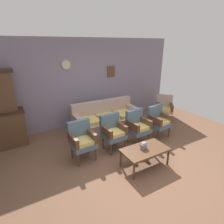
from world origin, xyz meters
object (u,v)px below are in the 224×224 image
(armchair_near_cabinet, at_px, (82,139))
(floor_vase_by_wall, at_px, (160,103))
(book_stack_on_table, at_px, (144,145))
(side_cabinet, at_px, (2,130))
(armchair_row_middle, at_px, (113,131))
(armchair_by_doorway, at_px, (138,125))
(coffee_table, at_px, (145,151))
(floral_couch, at_px, (106,121))
(armchair_near_couch_end, at_px, (159,120))
(wingback_chair_by_fireplace, at_px, (164,108))

(armchair_near_cabinet, bearing_deg, floor_vase_by_wall, 20.65)
(book_stack_on_table, distance_m, floor_vase_by_wall, 3.59)
(side_cabinet, bearing_deg, armchair_row_middle, -32.19)
(armchair_near_cabinet, height_order, armchair_by_doorway, same)
(armchair_near_cabinet, xyz_separation_m, coffee_table, (1.06, -0.94, -0.12))
(armchair_near_cabinet, xyz_separation_m, armchair_row_middle, (0.82, 0.02, 0.00))
(side_cabinet, distance_m, armchair_by_doorway, 3.49)
(armchair_row_middle, relative_size, floor_vase_by_wall, 1.28)
(floral_couch, height_order, armchair_row_middle, same)
(floral_couch, distance_m, coffee_table, 1.96)
(armchair_near_couch_end, bearing_deg, armchair_by_doorway, 179.29)
(floral_couch, relative_size, book_stack_on_table, 13.12)
(armchair_near_cabinet, relative_size, armchair_row_middle, 1.00)
(armchair_near_couch_end, bearing_deg, floral_couch, 136.64)
(side_cabinet, distance_m, floral_couch, 2.79)
(armchair_near_cabinet, height_order, book_stack_on_table, armchair_near_cabinet)
(floor_vase_by_wall, bearing_deg, floral_couch, -170.98)
(floral_couch, relative_size, armchair_near_couch_end, 2.21)
(armchair_near_cabinet, bearing_deg, armchair_by_doorway, -1.31)
(armchair_near_couch_end, height_order, coffee_table, armchair_near_couch_end)
(armchair_near_couch_end, height_order, book_stack_on_table, armchair_near_couch_end)
(floral_couch, height_order, wingback_chair_by_fireplace, same)
(armchair_by_doorway, xyz_separation_m, coffee_table, (-0.49, -0.91, -0.12))
(armchair_near_cabinet, height_order, wingback_chair_by_fireplace, same)
(armchair_by_doorway, bearing_deg, book_stack_on_table, -120.22)
(side_cabinet, height_order, armchair_near_couch_end, side_cabinet)
(book_stack_on_table, bearing_deg, side_cabinet, 137.08)
(floor_vase_by_wall, bearing_deg, wingback_chair_by_fireplace, -126.75)
(book_stack_on_table, bearing_deg, wingback_chair_by_fireplace, 35.92)
(armchair_near_couch_end, xyz_separation_m, wingback_chair_by_fireplace, (0.92, 0.70, 0.00))
(wingback_chair_by_fireplace, bearing_deg, floor_vase_by_wall, 53.25)
(armchair_near_couch_end, distance_m, book_stack_on_table, 1.51)
(coffee_table, bearing_deg, side_cabinet, 136.84)
(floral_couch, xyz_separation_m, armchair_near_cabinet, (-1.17, -1.01, 0.17))
(armchair_by_doorway, xyz_separation_m, floor_vase_by_wall, (2.22, 1.46, -0.15))
(armchair_by_doorway, relative_size, book_stack_on_table, 5.95)
(armchair_by_doorway, distance_m, armchair_near_couch_end, 0.73)
(side_cabinet, relative_size, book_stack_on_table, 7.63)
(side_cabinet, bearing_deg, armchair_by_doorway, -26.51)
(armchair_row_middle, distance_m, floor_vase_by_wall, 3.27)
(armchair_near_couch_end, bearing_deg, side_cabinet, 157.90)
(floral_couch, distance_m, armchair_near_couch_end, 1.54)
(side_cabinet, height_order, coffee_table, side_cabinet)
(armchair_near_cabinet, height_order, armchair_row_middle, same)
(armchair_row_middle, bearing_deg, armchair_near_cabinet, -178.90)
(wingback_chair_by_fireplace, xyz_separation_m, coffee_table, (-2.15, -1.60, -0.12))
(armchair_by_doorway, bearing_deg, armchair_near_cabinet, 178.69)
(floor_vase_by_wall, bearing_deg, coffee_table, -138.92)
(wingback_chair_by_fireplace, height_order, floor_vase_by_wall, wingback_chair_by_fireplace)
(coffee_table, relative_size, book_stack_on_table, 6.61)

